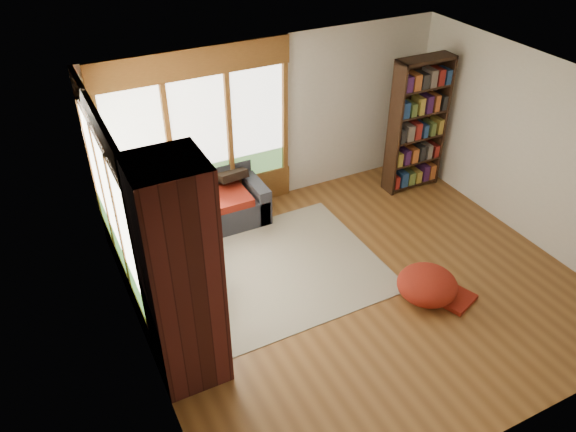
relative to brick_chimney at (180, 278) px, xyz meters
name	(u,v)px	position (x,y,z in m)	size (l,w,h in m)	color
floor	(359,285)	(2.40, 0.35, -1.30)	(5.50, 5.50, 0.00)	brown
ceiling	(376,98)	(2.40, 0.35, 1.30)	(5.50, 5.50, 0.00)	white
wall_back	(275,122)	(2.40, 2.85, 0.00)	(5.50, 0.04, 2.60)	silver
wall_front	(529,342)	(2.40, -2.15, 0.00)	(5.50, 0.04, 2.60)	silver
wall_left	(136,268)	(-0.35, 0.35, 0.00)	(0.04, 5.00, 2.60)	silver
wall_right	(536,152)	(5.15, 0.35, 0.00)	(0.04, 5.00, 2.60)	silver
windows_back	(200,135)	(1.20, 2.82, 0.05)	(2.82, 0.10, 1.90)	brown
windows_left	(112,205)	(-0.32, 1.55, 0.05)	(0.10, 2.62, 1.90)	brown
roller_blind	(94,144)	(-0.29, 2.38, 0.45)	(0.03, 0.72, 0.90)	gray
brick_chimney	(180,278)	(0.00, 0.00, 0.00)	(0.70, 0.70, 2.60)	#471914
sectional_sofa	(174,237)	(0.45, 2.05, -1.00)	(2.20, 2.20, 0.80)	#282931
area_rug	(266,273)	(1.41, 1.11, -1.29)	(3.05, 2.33, 0.01)	beige
bookshelf	(417,125)	(4.54, 2.12, -0.21)	(0.94, 0.31, 2.18)	black
pouf	(427,284)	(3.02, -0.23, -1.08)	(0.76, 0.76, 0.41)	maroon
dog_tan	(192,201)	(0.76, 2.06, -0.50)	(1.07, 1.02, 0.52)	brown
dog_brindle	(184,232)	(0.47, 1.51, -0.56)	(0.76, 0.82, 0.40)	black
throw_pillows	(169,204)	(0.48, 2.20, -0.54)	(1.98, 1.68, 0.45)	black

